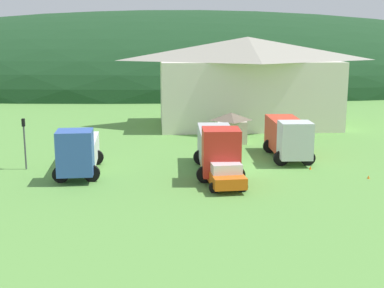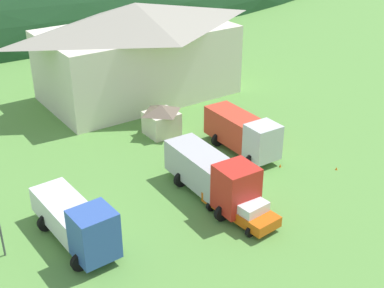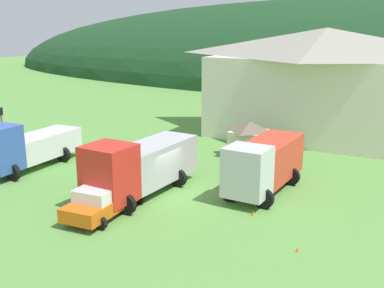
{
  "view_description": "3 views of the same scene",
  "coord_description": "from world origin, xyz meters",
  "px_view_note": "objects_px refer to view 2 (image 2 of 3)",
  "views": [
    {
      "loc": [
        -5.74,
        -36.71,
        9.44
      ],
      "look_at": [
        -3.1,
        0.53,
        1.71
      ],
      "focal_mm": 49.31,
      "sensor_mm": 36.0,
      "label": 1
    },
    {
      "loc": [
        -19.71,
        -25.01,
        19.22
      ],
      "look_at": [
        -0.14,
        3.11,
        1.92
      ],
      "focal_mm": 48.31,
      "sensor_mm": 36.0,
      "label": 2
    },
    {
      "loc": [
        13.45,
        -21.99,
        9.65
      ],
      "look_at": [
        -1.12,
        4.37,
        1.85
      ],
      "focal_mm": 43.88,
      "sensor_mm": 36.0,
      "label": 3
    }
  ],
  "objects_px": {
    "box_truck_blue": "(77,222)",
    "tow_truck_silver": "(243,132)",
    "play_shed_cream": "(162,119)",
    "crane_truck_red": "(213,174)",
    "depot_building": "(137,49)",
    "service_pickup_orange": "(242,208)",
    "traffic_cone_mid_row": "(280,167)",
    "traffic_cone_near_pickup": "(336,170)"
  },
  "relations": [
    {
      "from": "crane_truck_red",
      "to": "service_pickup_orange",
      "type": "xyz_separation_m",
      "value": [
        -0.02,
        -3.12,
        -0.99
      ]
    },
    {
      "from": "tow_truck_silver",
      "to": "traffic_cone_mid_row",
      "type": "relative_size",
      "value": 14.24
    },
    {
      "from": "play_shed_cream",
      "to": "service_pickup_orange",
      "type": "distance_m",
      "value": 13.85
    },
    {
      "from": "play_shed_cream",
      "to": "crane_truck_red",
      "type": "distance_m",
      "value": 10.79
    },
    {
      "from": "play_shed_cream",
      "to": "traffic_cone_mid_row",
      "type": "bearing_deg",
      "value": -66.77
    },
    {
      "from": "traffic_cone_near_pickup",
      "to": "traffic_cone_mid_row",
      "type": "distance_m",
      "value": 4.19
    },
    {
      "from": "service_pickup_orange",
      "to": "crane_truck_red",
      "type": "bearing_deg",
      "value": 175.18
    },
    {
      "from": "tow_truck_silver",
      "to": "play_shed_cream",
      "type": "bearing_deg",
      "value": -150.07
    },
    {
      "from": "play_shed_cream",
      "to": "crane_truck_red",
      "type": "relative_size",
      "value": 0.34
    },
    {
      "from": "depot_building",
      "to": "traffic_cone_mid_row",
      "type": "distance_m",
      "value": 19.78
    },
    {
      "from": "tow_truck_silver",
      "to": "traffic_cone_near_pickup",
      "type": "xyz_separation_m",
      "value": [
        3.97,
        -6.28,
        -1.78
      ]
    },
    {
      "from": "depot_building",
      "to": "crane_truck_red",
      "type": "distance_m",
      "value": 20.53
    },
    {
      "from": "box_truck_blue",
      "to": "crane_truck_red",
      "type": "relative_size",
      "value": 0.94
    },
    {
      "from": "depot_building",
      "to": "play_shed_cream",
      "type": "height_order",
      "value": "depot_building"
    },
    {
      "from": "crane_truck_red",
      "to": "box_truck_blue",
      "type": "bearing_deg",
      "value": -90.27
    },
    {
      "from": "depot_building",
      "to": "service_pickup_orange",
      "type": "xyz_separation_m",
      "value": [
        -5.41,
        -22.7,
        -3.95
      ]
    },
    {
      "from": "crane_truck_red",
      "to": "traffic_cone_mid_row",
      "type": "xyz_separation_m",
      "value": [
        6.76,
        0.44,
        -1.82
      ]
    },
    {
      "from": "tow_truck_silver",
      "to": "traffic_cone_near_pickup",
      "type": "distance_m",
      "value": 7.64
    },
    {
      "from": "crane_truck_red",
      "to": "traffic_cone_mid_row",
      "type": "relative_size",
      "value": 16.27
    },
    {
      "from": "depot_building",
      "to": "service_pickup_orange",
      "type": "height_order",
      "value": "depot_building"
    },
    {
      "from": "box_truck_blue",
      "to": "service_pickup_orange",
      "type": "bearing_deg",
      "value": 67.5
    },
    {
      "from": "service_pickup_orange",
      "to": "traffic_cone_near_pickup",
      "type": "bearing_deg",
      "value": 90.2
    },
    {
      "from": "crane_truck_red",
      "to": "traffic_cone_near_pickup",
      "type": "height_order",
      "value": "crane_truck_red"
    },
    {
      "from": "depot_building",
      "to": "traffic_cone_near_pickup",
      "type": "height_order",
      "value": "depot_building"
    },
    {
      "from": "box_truck_blue",
      "to": "tow_truck_silver",
      "type": "height_order",
      "value": "box_truck_blue"
    },
    {
      "from": "depot_building",
      "to": "box_truck_blue",
      "type": "relative_size",
      "value": 2.52
    },
    {
      "from": "depot_building",
      "to": "service_pickup_orange",
      "type": "relative_size",
      "value": 3.57
    },
    {
      "from": "box_truck_blue",
      "to": "crane_truck_red",
      "type": "height_order",
      "value": "crane_truck_red"
    },
    {
      "from": "depot_building",
      "to": "traffic_cone_mid_row",
      "type": "xyz_separation_m",
      "value": [
        1.37,
        -19.14,
        -4.78
      ]
    },
    {
      "from": "box_truck_blue",
      "to": "traffic_cone_mid_row",
      "type": "distance_m",
      "value": 16.44
    },
    {
      "from": "box_truck_blue",
      "to": "traffic_cone_near_pickup",
      "type": "distance_m",
      "value": 19.77
    },
    {
      "from": "depot_building",
      "to": "play_shed_cream",
      "type": "distance_m",
      "value": 10.13
    },
    {
      "from": "box_truck_blue",
      "to": "service_pickup_orange",
      "type": "distance_m",
      "value": 10.22
    },
    {
      "from": "depot_building",
      "to": "traffic_cone_mid_row",
      "type": "relative_size",
      "value": 38.54
    },
    {
      "from": "service_pickup_orange",
      "to": "traffic_cone_near_pickup",
      "type": "relative_size",
      "value": 12.04
    },
    {
      "from": "service_pickup_orange",
      "to": "traffic_cone_mid_row",
      "type": "distance_m",
      "value": 7.7
    },
    {
      "from": "crane_truck_red",
      "to": "traffic_cone_mid_row",
      "type": "bearing_deg",
      "value": 95.7
    },
    {
      "from": "traffic_cone_near_pickup",
      "to": "depot_building",
      "type": "bearing_deg",
      "value": 101.72
    },
    {
      "from": "box_truck_blue",
      "to": "play_shed_cream",
      "type": "bearing_deg",
      "value": 127.61
    },
    {
      "from": "service_pickup_orange",
      "to": "depot_building",
      "type": "bearing_deg",
      "value": 162.07
    },
    {
      "from": "crane_truck_red",
      "to": "depot_building",
      "type": "bearing_deg",
      "value": 166.58
    },
    {
      "from": "play_shed_cream",
      "to": "box_truck_blue",
      "type": "relative_size",
      "value": 0.36
    }
  ]
}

